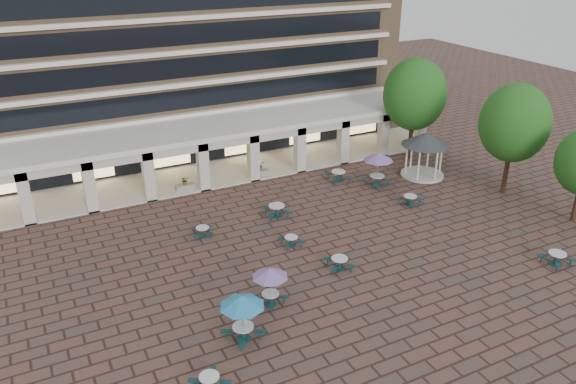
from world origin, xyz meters
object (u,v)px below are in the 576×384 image
gazebo (425,144)px  planter_right (260,169)px  picnic_table_2 (340,262)px  picnic_table_0 (209,381)px  planter_left (185,185)px

gazebo → planter_right: size_ratio=2.64×
picnic_table_2 → planter_right: planter_right is taller
planter_right → picnic_table_0: bearing=-119.2°
picnic_table_0 → planter_right: planter_right is taller
picnic_table_2 → planter_left: planter_left is taller
gazebo → planter_left: size_ratio=2.64×
gazebo → planter_right: bearing=153.9°
picnic_table_0 → planter_left: 21.60m
picnic_table_0 → picnic_table_2: picnic_table_2 is taller
picnic_table_0 → gazebo: bearing=18.5°
planter_right → gazebo: bearing=-26.1°
picnic_table_2 → planter_right: 15.21m
gazebo → planter_right: 13.67m
gazebo → planter_left: bearing=162.2°
picnic_table_0 → picnic_table_2: bearing=15.9°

